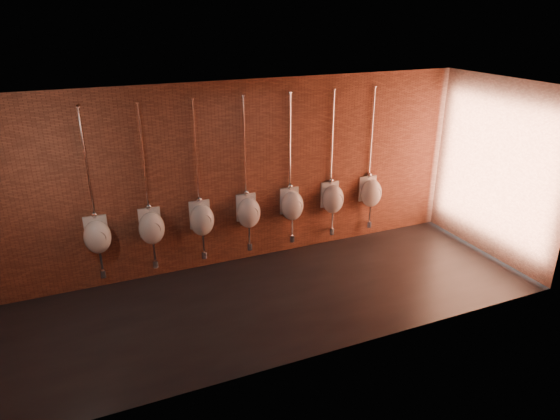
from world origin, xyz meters
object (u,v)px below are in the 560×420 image
(urinal_6, at_px, (371,192))
(urinal_3, at_px, (249,212))
(urinal_1, at_px, (152,227))
(urinal_4, at_px, (292,205))
(urinal_0, at_px, (97,236))
(urinal_2, at_px, (202,219))
(urinal_5, at_px, (333,198))

(urinal_6, bearing_deg, urinal_3, 180.00)
(urinal_1, distance_m, urinal_6, 4.17)
(urinal_4, xyz_separation_m, urinal_6, (1.67, 0.00, 0.00))
(urinal_3, distance_m, urinal_4, 0.83)
(urinal_0, bearing_deg, urinal_1, 0.00)
(urinal_2, bearing_deg, urinal_4, 0.00)
(urinal_4, bearing_deg, urinal_5, 0.00)
(urinal_3, xyz_separation_m, urinal_4, (0.83, 0.00, 0.00))
(urinal_3, relative_size, urinal_5, 1.00)
(urinal_2, height_order, urinal_3, same)
(urinal_3, bearing_deg, urinal_4, 0.00)
(urinal_0, distance_m, urinal_6, 5.01)
(urinal_4, bearing_deg, urinal_1, 180.00)
(urinal_3, relative_size, urinal_4, 1.00)
(urinal_6, bearing_deg, urinal_0, 180.00)
(urinal_1, height_order, urinal_5, same)
(urinal_3, bearing_deg, urinal_5, 0.00)
(urinal_4, bearing_deg, urinal_6, 0.00)
(urinal_1, bearing_deg, urinal_4, 0.00)
(urinal_3, height_order, urinal_6, same)
(urinal_1, xyz_separation_m, urinal_3, (1.67, 0.00, 0.00))
(urinal_1, relative_size, urinal_4, 1.00)
(urinal_2, relative_size, urinal_3, 1.00)
(urinal_6, bearing_deg, urinal_5, 180.00)
(urinal_0, xyz_separation_m, urinal_2, (1.67, 0.00, 0.00))
(urinal_2, relative_size, urinal_5, 1.00)
(urinal_0, relative_size, urinal_5, 1.00)
(urinal_3, height_order, urinal_5, same)
(urinal_0, bearing_deg, urinal_5, 0.00)
(urinal_0, relative_size, urinal_1, 1.00)
(urinal_4, bearing_deg, urinal_2, 180.00)
(urinal_1, relative_size, urinal_6, 1.00)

